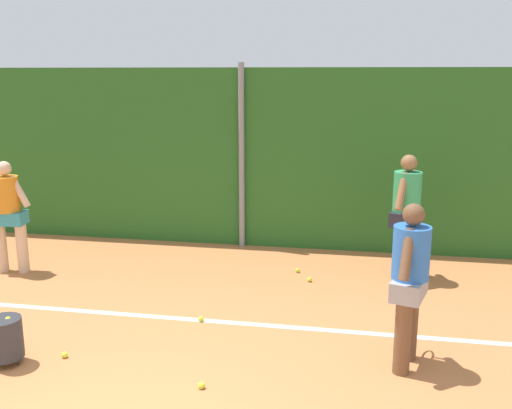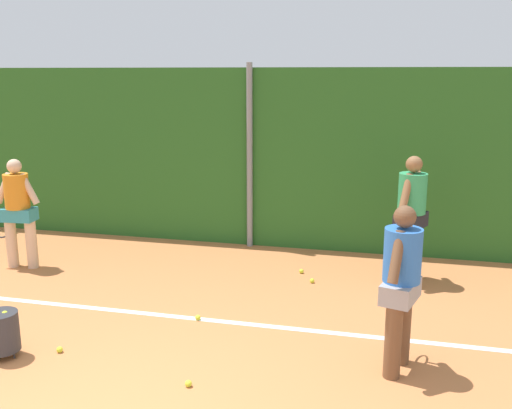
% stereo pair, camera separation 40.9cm
% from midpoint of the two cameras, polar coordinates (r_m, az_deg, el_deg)
% --- Properties ---
extents(ground_plane, '(29.78, 29.78, 0.00)m').
position_cam_midpoint_polar(ground_plane, '(6.49, -10.48, -14.11)').
color(ground_plane, '#C67542').
extents(hedge_fence_backdrop, '(19.36, 0.25, 3.01)m').
position_cam_midpoint_polar(hedge_fence_backdrop, '(9.81, -2.43, 4.61)').
color(hedge_fence_backdrop, '#286023').
rests_on(hedge_fence_backdrop, ground_plane).
extents(fence_post_center, '(0.10, 0.10, 3.09)m').
position_cam_midpoint_polar(fence_post_center, '(9.63, -2.66, 4.70)').
color(fence_post_center, gray).
rests_on(fence_post_center, ground_plane).
extents(court_baseline_paint, '(14.15, 0.10, 0.01)m').
position_cam_midpoint_polar(court_baseline_paint, '(7.18, -8.17, -11.24)').
color(court_baseline_paint, white).
rests_on(court_baseline_paint, ground_plane).
extents(player_foreground_near, '(0.42, 0.78, 1.70)m').
position_cam_midpoint_polar(player_foreground_near, '(5.87, 13.08, -7.07)').
color(player_foreground_near, brown).
rests_on(player_foreground_near, ground_plane).
extents(player_midcourt, '(0.78, 0.36, 1.68)m').
position_cam_midpoint_polar(player_midcourt, '(9.30, -24.59, -0.59)').
color(player_midcourt, beige).
rests_on(player_midcourt, ground_plane).
extents(player_backcourt_far, '(0.50, 0.71, 1.82)m').
position_cam_midpoint_polar(player_backcourt_far, '(8.39, 13.33, -0.56)').
color(player_backcourt_far, '#8C603D').
rests_on(player_backcourt_far, ground_plane).
extents(ball_hopper, '(0.36, 0.36, 0.51)m').
position_cam_midpoint_polar(ball_hopper, '(6.61, -25.36, -11.89)').
color(ball_hopper, '#2D2D33').
rests_on(ball_hopper, ground_plane).
extents(tennis_ball_1, '(0.07, 0.07, 0.07)m').
position_cam_midpoint_polar(tennis_ball_1, '(8.68, 2.80, -6.56)').
color(tennis_ball_1, '#CCDB33').
rests_on(tennis_ball_1, ground_plane).
extents(tennis_ball_4, '(0.07, 0.07, 0.07)m').
position_cam_midpoint_polar(tennis_ball_4, '(6.62, -20.21, -13.85)').
color(tennis_ball_4, '#CCDB33').
rests_on(tennis_ball_4, ground_plane).
extents(tennis_ball_6, '(0.07, 0.07, 0.07)m').
position_cam_midpoint_polar(tennis_ball_6, '(7.11, -7.16, -11.22)').
color(tennis_ball_6, '#CCDB33').
rests_on(tennis_ball_6, ground_plane).
extents(tennis_ball_8, '(0.07, 0.07, 0.07)m').
position_cam_midpoint_polar(tennis_ball_8, '(8.32, 3.92, -7.46)').
color(tennis_ball_8, '#CCDB33').
rests_on(tennis_ball_8, ground_plane).
extents(tennis_ball_11, '(0.07, 0.07, 0.07)m').
position_cam_midpoint_polar(tennis_ball_11, '(5.76, -7.56, -17.40)').
color(tennis_ball_11, '#CCDB33').
rests_on(tennis_ball_11, ground_plane).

